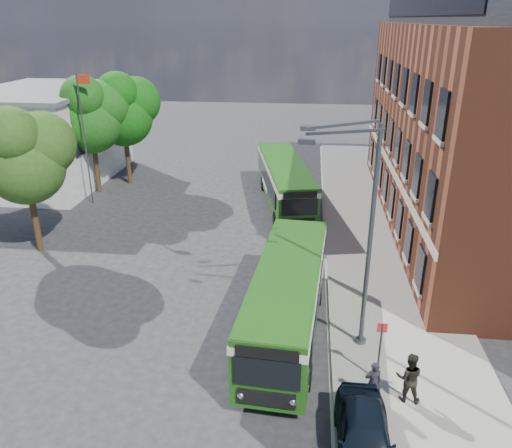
# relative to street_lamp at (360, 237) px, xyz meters

# --- Properties ---
(ground) EXTENTS (120.00, 120.00, 0.00)m
(ground) POSITION_rel_street_lamp_xyz_m (-4.84, 2.00, -4.79)
(ground) COLOR #252527
(ground) RESTS_ON ground
(pavement) EXTENTS (6.00, 48.00, 0.15)m
(pavement) POSITION_rel_street_lamp_xyz_m (2.16, 10.00, -4.72)
(pavement) COLOR gray
(pavement) RESTS_ON ground
(kerb_line) EXTENTS (0.12, 48.00, 0.01)m
(kerb_line) POSITION_rel_street_lamp_xyz_m (-0.89, 10.00, -4.79)
(kerb_line) COLOR beige
(kerb_line) RESTS_ON ground
(brick_office) EXTENTS (12.10, 26.00, 14.20)m
(brick_office) POSITION_rel_street_lamp_xyz_m (9.16, 14.00, 2.18)
(brick_office) COLOR brown
(brick_office) RESTS_ON ground
(white_building) EXTENTS (9.40, 13.40, 7.30)m
(white_building) POSITION_rel_street_lamp_xyz_m (-22.84, 20.00, -1.13)
(white_building) COLOR beige
(white_building) RESTS_ON ground
(flagpole) EXTENTS (0.95, 0.10, 9.00)m
(flagpole) POSITION_rel_street_lamp_xyz_m (-17.29, 15.00, 0.15)
(flagpole) COLOR #3E4144
(flagpole) RESTS_ON ground
(street_lamp) EXTENTS (2.96, 2.38, 9.00)m
(street_lamp) POSITION_rel_street_lamp_xyz_m (0.00, 0.00, 0.00)
(street_lamp) COLOR #3E4144
(street_lamp) RESTS_ON ground
(bus_stop_sign) EXTENTS (0.35, 0.08, 2.52)m
(bus_stop_sign) POSITION_rel_street_lamp_xyz_m (0.76, -2.20, -3.28)
(bus_stop_sign) COLOR #3E4144
(bus_stop_sign) RESTS_ON ground
(bus_front) EXTENTS (3.30, 10.69, 3.02)m
(bus_front) POSITION_rel_street_lamp_xyz_m (-2.67, 0.64, -2.96)
(bus_front) COLOR #1E5113
(bus_front) RESTS_ON ground
(bus_rear) EXTENTS (4.96, 12.40, 3.02)m
(bus_rear) POSITION_rel_street_lamp_xyz_m (-3.68, 16.45, -2.96)
(bus_rear) COLOR #205E14
(bus_rear) RESTS_ON ground
(parked_car) EXTENTS (1.70, 4.13, 1.40)m
(parked_car) POSITION_rel_street_lamp_xyz_m (-0.04, -5.68, -3.94)
(parked_car) COLOR black
(parked_car) RESTS_ON pavement
(pedestrian_a) EXTENTS (0.67, 0.51, 1.63)m
(pedestrian_a) POSITION_rel_street_lamp_xyz_m (0.44, -3.41, -3.83)
(pedestrian_a) COLOR black
(pedestrian_a) RESTS_ON pavement
(pedestrian_b) EXTENTS (0.98, 0.81, 1.85)m
(pedestrian_b) POSITION_rel_street_lamp_xyz_m (1.65, -3.15, -3.72)
(pedestrian_b) COLOR black
(pedestrian_b) RESTS_ON pavement
(tree_left) EXTENTS (4.89, 4.65, 8.26)m
(tree_left) POSITION_rel_street_lamp_xyz_m (-17.01, 7.06, 0.81)
(tree_left) COLOR #332312
(tree_left) RESTS_ON ground
(tree_mid) EXTENTS (5.17, 4.92, 8.73)m
(tree_mid) POSITION_rel_street_lamp_xyz_m (-17.83, 17.50, 1.13)
(tree_mid) COLOR #332312
(tree_mid) RESTS_ON ground
(tree_right) EXTENTS (5.19, 4.93, 8.76)m
(tree_right) POSITION_rel_street_lamp_xyz_m (-16.21, 19.78, 1.16)
(tree_right) COLOR #332312
(tree_right) RESTS_ON ground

